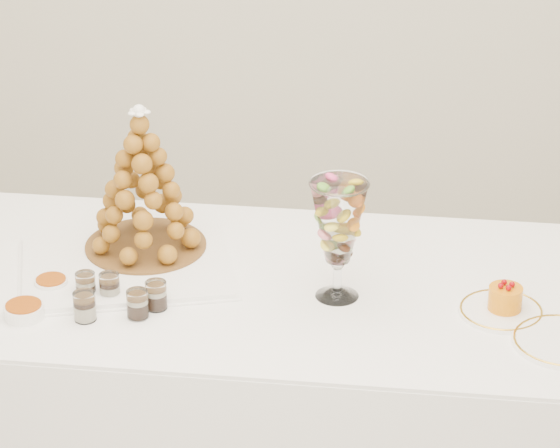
{
  "coord_description": "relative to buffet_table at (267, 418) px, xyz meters",
  "views": [
    {
      "loc": [
        0.29,
        -2.78,
        2.49
      ],
      "look_at": [
        0.05,
        0.22,
        0.98
      ],
      "focal_mm": 85.0,
      "sensor_mm": 36.0,
      "label": 1
    }
  ],
  "objects": [
    {
      "name": "ramekin_front",
      "position": [
        -0.57,
        -0.21,
        0.43
      ],
      "size": [
        0.1,
        0.1,
        0.03
      ],
      "primitive_type": "cylinder",
      "color": "white",
      "rests_on": "buffet_table"
    },
    {
      "name": "verrine_e",
      "position": [
        -0.3,
        -0.19,
        0.45
      ],
      "size": [
        0.06,
        0.06,
        0.07
      ],
      "primitive_type": "cylinder",
      "rotation": [
        0.0,
        0.0,
        -0.17
      ],
      "color": "white",
      "rests_on": "buffet_table"
    },
    {
      "name": "verrine_b",
      "position": [
        -0.38,
        -0.11,
        0.45
      ],
      "size": [
        0.06,
        0.06,
        0.07
      ],
      "primitive_type": "cylinder",
      "rotation": [
        0.0,
        0.0,
        -0.26
      ],
      "color": "white",
      "rests_on": "buffet_table"
    },
    {
      "name": "verrine_c",
      "position": [
        -0.26,
        -0.15,
        0.45
      ],
      "size": [
        0.07,
        0.07,
        0.07
      ],
      "primitive_type": "cylinder",
      "rotation": [
        0.0,
        0.0,
        0.26
      ],
      "color": "white",
      "rests_on": "buffet_table"
    },
    {
      "name": "verrine_a",
      "position": [
        -0.44,
        -0.11,
        0.45
      ],
      "size": [
        0.06,
        0.06,
        0.07
      ],
      "primitive_type": "cylinder",
      "rotation": [
        0.0,
        0.0,
        0.18
      ],
      "color": "white",
      "rests_on": "buffet_table"
    },
    {
      "name": "cake_plate",
      "position": [
        0.59,
        -0.1,
        0.42
      ],
      "size": [
        0.21,
        0.21,
        0.01
      ],
      "primitive_type": "cylinder",
      "color": "white",
      "rests_on": "buffet_table"
    },
    {
      "name": "ramekin_back",
      "position": [
        -0.54,
        -0.07,
        0.43
      ],
      "size": [
        0.09,
        0.09,
        0.03
      ],
      "primitive_type": "cylinder",
      "color": "white",
      "rests_on": "buffet_table"
    },
    {
      "name": "macaron_vase",
      "position": [
        0.18,
        -0.05,
        0.62
      ],
      "size": [
        0.14,
        0.14,
        0.31
      ],
      "color": "white",
      "rests_on": "buffet_table"
    },
    {
      "name": "mousse_cake",
      "position": [
        0.6,
        -0.1,
        0.46
      ],
      "size": [
        0.08,
        0.08,
        0.07
      ],
      "color": "orange",
      "rests_on": "cake_plate"
    },
    {
      "name": "buffet_table",
      "position": [
        0.0,
        0.0,
        0.0
      ],
      "size": [
        2.24,
        0.99,
        0.84
      ],
      "rotation": [
        0.0,
        0.0,
        -0.05
      ],
      "color": "white",
      "rests_on": "ground"
    },
    {
      "name": "verrine_d",
      "position": [
        -0.42,
        -0.22,
        0.46
      ],
      "size": [
        0.06,
        0.06,
        0.07
      ],
      "primitive_type": "cylinder",
      "rotation": [
        0.0,
        0.0,
        0.14
      ],
      "color": "white",
      "rests_on": "buffet_table"
    },
    {
      "name": "croquembouche",
      "position": [
        -0.33,
        0.14,
        0.63
      ],
      "size": [
        0.34,
        0.34,
        0.4
      ],
      "rotation": [
        0.0,
        0.0,
        -0.3
      ],
      "color": "brown",
      "rests_on": "lace_tray"
    },
    {
      "name": "lace_tray",
      "position": [
        -0.37,
        0.04,
        0.43
      ],
      "size": [
        0.61,
        0.51,
        0.02
      ],
      "primitive_type": "cube",
      "rotation": [
        0.0,
        0.0,
        0.24
      ],
      "color": "white",
      "rests_on": "buffet_table"
    }
  ]
}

